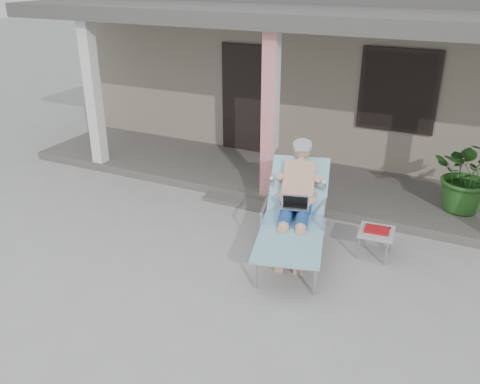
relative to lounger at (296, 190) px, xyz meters
The scene contains 8 objects.
ground 1.57m from the lounger, 133.69° to the right, with size 60.00×60.00×0.00m, color #9E9E99.
house 5.68m from the lounger, 99.17° to the left, with size 10.40×5.40×3.30m.
porch_deck 2.38m from the lounger, 113.55° to the left, with size 10.00×2.00×0.15m, color #605B56.
porch_overhang 2.92m from the lounger, 114.12° to the left, with size 10.00×2.30×2.85m.
porch_step 1.53m from the lounger, 134.61° to the left, with size 2.00×0.30×0.07m, color #605B56.
lounger is the anchor object (origin of this frame).
side_table 1.22m from the lounger, 13.69° to the left, with size 0.49×0.49×0.41m.
potted_palm 2.83m from the lounger, 43.55° to the left, with size 1.06×0.92×1.18m, color #26591E.
Camera 1 is at (2.91, -4.95, 3.62)m, focal length 38.00 mm.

